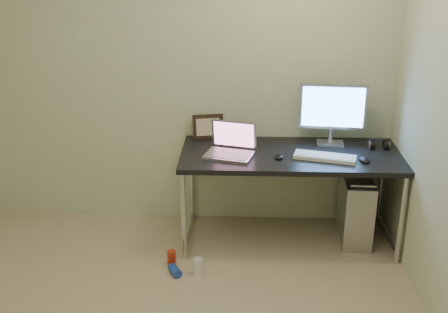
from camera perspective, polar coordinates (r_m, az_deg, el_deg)
wall_back at (r=4.56m, az=-4.82°, el=8.09°), size 3.50×0.02×2.50m
desk at (r=4.36m, az=6.76°, el=-0.54°), size 1.69×0.74×0.75m
tower_computer at (r=4.64m, az=13.19°, el=-5.08°), size 0.25×0.52×0.57m
cable_a at (r=4.82m, az=12.17°, el=-2.23°), size 0.01×0.16×0.69m
cable_b at (r=4.83m, az=13.24°, el=-2.55°), size 0.02×0.11×0.71m
can_red at (r=4.27m, az=-5.35°, el=-10.24°), size 0.08×0.08×0.12m
can_white at (r=4.16m, az=-2.68°, el=-11.09°), size 0.08×0.08×0.13m
can_blue at (r=4.18m, az=-5.01°, el=-11.48°), size 0.12×0.13×0.06m
laptop at (r=4.26m, az=0.71°, el=0.97°), size 0.41×0.36×0.24m
monitor at (r=4.48m, az=10.97°, el=4.72°), size 0.52×0.17×0.49m
keyboard at (r=4.25m, az=10.21°, el=-0.05°), size 0.48×0.26×0.03m
mouse_right at (r=4.26m, az=14.09°, el=-0.25°), size 0.09×0.13×0.04m
mouse_left at (r=4.22m, az=5.60°, el=0.09°), size 0.08×0.11×0.04m
headphones at (r=4.55m, az=15.47°, el=1.13°), size 0.15×0.09×0.10m
picture_frame at (r=4.59m, az=-1.64°, el=3.06°), size 0.26×0.12×0.20m
webcam at (r=4.56m, az=2.21°, el=2.73°), size 0.04×0.04×0.12m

